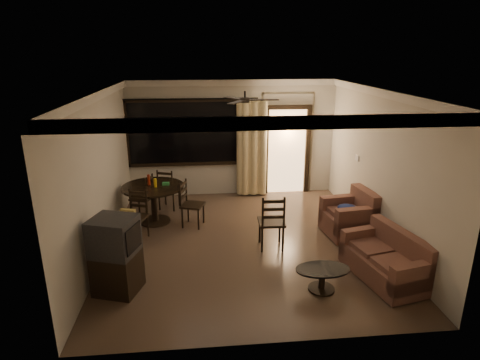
{
  "coord_description": "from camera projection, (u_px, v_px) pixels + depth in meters",
  "views": [
    {
      "loc": [
        -0.75,
        -6.78,
        3.45
      ],
      "look_at": [
        -0.06,
        0.2,
        1.17
      ],
      "focal_mm": 30.0,
      "sensor_mm": 36.0,
      "label": 1
    }
  ],
  "objects": [
    {
      "name": "ground",
      "position": [
        244.0,
        242.0,
        7.55
      ],
      "size": [
        5.5,
        5.5,
        0.0
      ],
      "primitive_type": "plane",
      "color": "#7F6651",
      "rests_on": "ground"
    },
    {
      "name": "room_shell",
      "position": [
        263.0,
        128.0,
        8.72
      ],
      "size": [
        5.5,
        6.7,
        5.5
      ],
      "color": "beige",
      "rests_on": "ground"
    },
    {
      "name": "dining_table",
      "position": [
        153.0,
        194.0,
        8.27
      ],
      "size": [
        1.27,
        1.27,
        1.02
      ],
      "rotation": [
        0.0,
        0.0,
        -0.32
      ],
      "color": "black",
      "rests_on": "ground"
    },
    {
      "name": "dining_chair_west",
      "position": [
        143.0,
        205.0,
        8.6
      ],
      "size": [
        0.53,
        0.53,
        0.95
      ],
      "rotation": [
        0.0,
        0.0,
        -1.9
      ],
      "color": "black",
      "rests_on": "ground"
    },
    {
      "name": "dining_chair_east",
      "position": [
        192.0,
        213.0,
        8.19
      ],
      "size": [
        0.53,
        0.53,
        0.95
      ],
      "rotation": [
        0.0,
        0.0,
        1.25
      ],
      "color": "black",
      "rests_on": "ground"
    },
    {
      "name": "dining_chair_south",
      "position": [
        135.0,
        225.0,
        7.57
      ],
      "size": [
        0.53,
        0.57,
        0.95
      ],
      "rotation": [
        0.0,
        0.0,
        -0.32
      ],
      "color": "black",
      "rests_on": "ground"
    },
    {
      "name": "dining_chair_north",
      "position": [
        169.0,
        196.0,
        9.1
      ],
      "size": [
        0.53,
        0.53,
        0.95
      ],
      "rotation": [
        0.0,
        0.0,
        2.82
      ],
      "color": "black",
      "rests_on": "ground"
    },
    {
      "name": "tv_cabinet",
      "position": [
        116.0,
        255.0,
        5.86
      ],
      "size": [
        0.75,
        0.71,
        1.17
      ],
      "rotation": [
        0.0,
        0.0,
        -0.31
      ],
      "color": "black",
      "rests_on": "ground"
    },
    {
      "name": "sofa",
      "position": [
        387.0,
        261.0,
        6.29
      ],
      "size": [
        1.04,
        1.55,
        0.76
      ],
      "rotation": [
        0.0,
        0.0,
        0.22
      ],
      "color": "#462420",
      "rests_on": "ground"
    },
    {
      "name": "armchair",
      "position": [
        351.0,
        217.0,
        7.78
      ],
      "size": [
        0.97,
        0.97,
        0.87
      ],
      "rotation": [
        0.0,
        0.0,
        0.13
      ],
      "color": "#462420",
      "rests_on": "ground"
    },
    {
      "name": "coffee_table",
      "position": [
        322.0,
        276.0,
        5.99
      ],
      "size": [
        0.82,
        0.49,
        0.36
      ],
      "rotation": [
        0.0,
        0.0,
        0.36
      ],
      "color": "black",
      "rests_on": "ground"
    },
    {
      "name": "side_chair",
      "position": [
        271.0,
        232.0,
        7.27
      ],
      "size": [
        0.48,
        0.48,
        1.05
      ],
      "rotation": [
        0.0,
        0.0,
        3.11
      ],
      "color": "black",
      "rests_on": "ground"
    }
  ]
}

